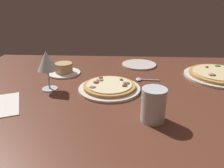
{
  "coord_description": "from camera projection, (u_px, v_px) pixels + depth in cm",
  "views": [
    {
      "loc": [
        3.41,
        -84.39,
        42.32
      ],
      "look_at": [
        -1.12,
        0.89,
        7.0
      ],
      "focal_mm": 35.8,
      "sensor_mm": 36.0,
      "label": 1
    }
  ],
  "objects": [
    {
      "name": "pizza_side",
      "position": [
        219.0,
        75.0,
        1.08
      ],
      "size": [
        32.64,
        32.64,
        3.37
      ],
      "color": "silver",
      "rests_on": "dining_table"
    },
    {
      "name": "side_plate",
      "position": [
        139.0,
        65.0,
        1.26
      ],
      "size": [
        19.07,
        19.07,
        0.9
      ],
      "primitive_type": "cylinder",
      "color": "silver",
      "rests_on": "dining_table"
    },
    {
      "name": "paper_menu",
      "position": [
        2.0,
        105.0,
        0.81
      ],
      "size": [
        18.35,
        22.24,
        0.3
      ],
      "primitive_type": "cube",
      "rotation": [
        0.0,
        0.0,
        0.42
      ],
      "color": "white",
      "rests_on": "dining_table"
    },
    {
      "name": "ramekin_on_saucer",
      "position": [
        64.0,
        70.0,
        1.12
      ],
      "size": [
        16.16,
        16.16,
        5.63
      ],
      "color": "white",
      "rests_on": "dining_table"
    },
    {
      "name": "spoon",
      "position": [
        142.0,
        79.0,
        1.04
      ],
      "size": [
        11.23,
        4.18,
        1.0
      ],
      "color": "silver",
      "rests_on": "dining_table"
    },
    {
      "name": "pizza_main",
      "position": [
        109.0,
        87.0,
        0.94
      ],
      "size": [
        26.06,
        26.06,
        3.36
      ],
      "color": "silver",
      "rests_on": "dining_table"
    },
    {
      "name": "wine_glass_far",
      "position": [
        47.0,
        62.0,
        0.9
      ],
      "size": [
        8.06,
        8.06,
        16.58
      ],
      "color": "silver",
      "rests_on": "dining_table"
    },
    {
      "name": "water_glass",
      "position": [
        153.0,
        106.0,
        0.7
      ],
      "size": [
        7.9,
        7.9,
        10.97
      ],
      "color": "silver",
      "rests_on": "dining_table"
    },
    {
      "name": "dining_table",
      "position": [
        115.0,
        96.0,
        0.93
      ],
      "size": [
        150.0,
        110.0,
        4.0
      ],
      "primitive_type": "cube",
      "color": "brown",
      "rests_on": "ground"
    }
  ]
}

